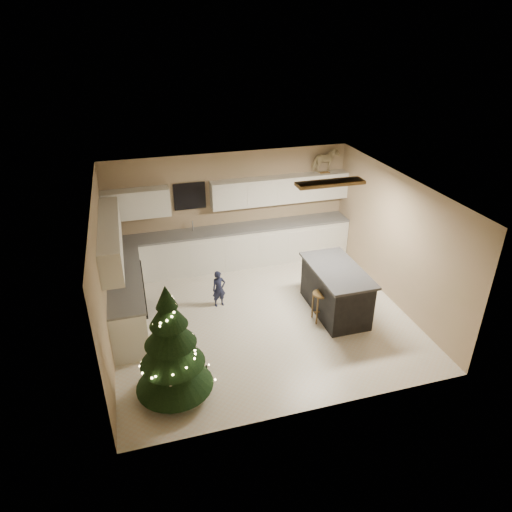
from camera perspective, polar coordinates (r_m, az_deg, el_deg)
name	(u,v)px	position (r m, az deg, el deg)	size (l,w,h in m)	color
ground_plane	(261,316)	(8.94, 0.63, -7.55)	(5.50, 5.50, 0.00)	beige
room_shell	(263,235)	(8.07, 0.84, 2.70)	(5.52, 5.02, 2.61)	tan
cabinetry	(198,251)	(9.77, -7.26, 0.65)	(5.50, 3.20, 2.00)	silver
island	(336,290)	(8.97, 9.92, -4.22)	(0.90, 1.70, 0.95)	black
bar_stool	(321,300)	(8.69, 8.11, -5.43)	(0.31, 0.31, 0.60)	brown
christmas_tree	(172,352)	(6.94, -10.48, -11.76)	(1.21, 1.17, 1.94)	#3F2816
toddler	(219,289)	(9.10, -4.66, -4.11)	(0.28, 0.18, 0.76)	#1B1F3C
rocking_horse	(325,161)	(10.68, 8.65, 11.67)	(0.67, 0.42, 0.54)	brown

